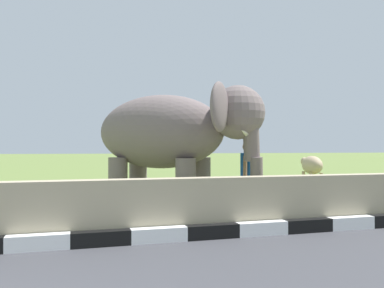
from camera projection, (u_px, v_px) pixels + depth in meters
name	position (u px, v px, depth m)	size (l,w,h in m)	color
barrier_parapet	(106.00, 211.00, 6.33)	(28.00, 0.36, 1.00)	tan
elephant	(174.00, 133.00, 8.97)	(3.92, 3.71, 2.85)	slate
person_handler	(248.00, 174.00, 8.88)	(0.45, 0.57, 1.66)	navy
cow_near	(312.00, 166.00, 14.22)	(0.97, 1.93, 1.23)	tan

